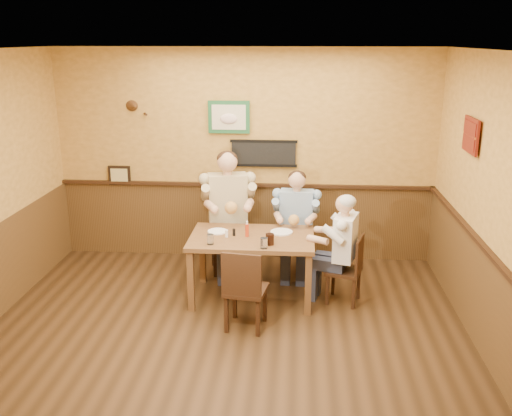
% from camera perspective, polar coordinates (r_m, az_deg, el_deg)
% --- Properties ---
extents(room, '(5.02, 5.03, 2.81)m').
position_cam_1_polar(room, '(5.23, -2.10, 3.17)').
color(room, black).
rests_on(room, ground).
extents(dining_table, '(1.40, 0.90, 0.75)m').
position_cam_1_polar(dining_table, '(6.48, -0.41, -3.61)').
color(dining_table, brown).
rests_on(dining_table, ground).
extents(chair_back_left, '(0.54, 0.54, 0.99)m').
position_cam_1_polar(chair_back_left, '(7.31, -2.80, -2.62)').
color(chair_back_left, '#361F11').
rests_on(chair_back_left, ground).
extents(chair_back_right, '(0.42, 0.42, 0.85)m').
position_cam_1_polar(chair_back_right, '(7.25, 4.01, -3.40)').
color(chair_back_right, '#361F11').
rests_on(chair_back_right, ground).
extents(chair_right_end, '(0.45, 0.45, 0.80)m').
position_cam_1_polar(chair_right_end, '(6.54, 8.79, -6.07)').
color(chair_right_end, '#361F11').
rests_on(chair_right_end, ground).
extents(chair_near_side, '(0.47, 0.47, 0.88)m').
position_cam_1_polar(chair_near_side, '(5.91, -1.02, -7.99)').
color(chair_near_side, '#361F11').
rests_on(chair_near_side, ground).
extents(diner_tan_shirt, '(0.77, 0.77, 1.41)m').
position_cam_1_polar(diner_tan_shirt, '(7.24, -2.82, -1.04)').
color(diner_tan_shirt, beige).
rests_on(diner_tan_shirt, ground).
extents(diner_blue_polo, '(0.60, 0.60, 1.21)m').
position_cam_1_polar(diner_blue_polo, '(7.19, 4.04, -2.04)').
color(diner_blue_polo, '#87A6CA').
rests_on(diner_blue_polo, ground).
extents(diner_white_elder, '(0.65, 0.65, 1.14)m').
position_cam_1_polar(diner_white_elder, '(6.48, 8.85, -4.68)').
color(diner_white_elder, white).
rests_on(diner_white_elder, ground).
extents(water_glass_left, '(0.09, 0.09, 0.11)m').
position_cam_1_polar(water_glass_left, '(6.21, -4.59, -3.13)').
color(water_glass_left, silver).
rests_on(water_glass_left, dining_table).
extents(water_glass_mid, '(0.10, 0.10, 0.12)m').
position_cam_1_polar(water_glass_mid, '(6.07, 0.80, -3.53)').
color(water_glass_mid, white).
rests_on(water_glass_mid, dining_table).
extents(cola_tumbler, '(0.10, 0.10, 0.12)m').
position_cam_1_polar(cola_tumbler, '(6.18, 1.39, -3.15)').
color(cola_tumbler, black).
rests_on(cola_tumbler, dining_table).
extents(hot_sauce_bottle, '(0.05, 0.05, 0.16)m').
position_cam_1_polar(hot_sauce_bottle, '(6.42, -0.90, -2.17)').
color(hot_sauce_bottle, '#BB3413').
rests_on(hot_sauce_bottle, dining_table).
extents(salt_shaker, '(0.03, 0.03, 0.09)m').
position_cam_1_polar(salt_shaker, '(6.42, -2.96, -2.57)').
color(salt_shaker, white).
rests_on(salt_shaker, dining_table).
extents(pepper_shaker, '(0.04, 0.04, 0.08)m').
position_cam_1_polar(pepper_shaker, '(6.47, -2.22, -2.43)').
color(pepper_shaker, black).
rests_on(pepper_shaker, dining_table).
extents(plate_far_left, '(0.24, 0.24, 0.02)m').
position_cam_1_polar(plate_far_left, '(6.61, -3.88, -2.34)').
color(plate_far_left, white).
rests_on(plate_far_left, dining_table).
extents(plate_far_right, '(0.34, 0.34, 0.02)m').
position_cam_1_polar(plate_far_right, '(6.57, 2.57, -2.41)').
color(plate_far_right, white).
rests_on(plate_far_right, dining_table).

